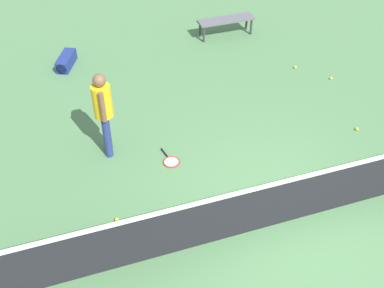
% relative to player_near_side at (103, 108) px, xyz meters
% --- Properties ---
extents(ground_plane, '(40.00, 40.00, 0.00)m').
position_rel_player_near_side_xyz_m(ground_plane, '(-2.42, 2.64, -1.01)').
color(ground_plane, '#4C7A4C').
extents(court_net, '(10.09, 0.09, 1.07)m').
position_rel_player_near_side_xyz_m(court_net, '(-2.42, 2.64, -0.51)').
color(court_net, '#4C4C51').
rests_on(court_net, ground_plane).
extents(player_near_side, '(0.38, 0.53, 1.70)m').
position_rel_player_near_side_xyz_m(player_near_side, '(0.00, 0.00, 0.00)').
color(player_near_side, navy).
rests_on(player_near_side, ground_plane).
extents(tennis_racket_near_player, '(0.37, 0.60, 0.03)m').
position_rel_player_near_side_xyz_m(tennis_racket_near_player, '(-1.02, 0.65, -1.00)').
color(tennis_racket_near_player, red).
rests_on(tennis_racket_near_player, ground_plane).
extents(tennis_ball_near_player, '(0.07, 0.07, 0.07)m').
position_rel_player_near_side_xyz_m(tennis_ball_near_player, '(-4.82, -1.59, -0.98)').
color(tennis_ball_near_player, '#C6E033').
rests_on(tennis_ball_near_player, ground_plane).
extents(tennis_ball_by_net, '(0.07, 0.07, 0.07)m').
position_rel_player_near_side_xyz_m(tennis_ball_by_net, '(-4.83, 0.96, -0.98)').
color(tennis_ball_by_net, '#C6E033').
rests_on(tennis_ball_by_net, ground_plane).
extents(tennis_ball_midcourt, '(0.07, 0.07, 0.07)m').
position_rel_player_near_side_xyz_m(tennis_ball_midcourt, '(0.23, 1.75, -0.98)').
color(tennis_ball_midcourt, '#C6E033').
rests_on(tennis_ball_midcourt, ground_plane).
extents(tennis_ball_baseline, '(0.07, 0.07, 0.07)m').
position_rel_player_near_side_xyz_m(tennis_ball_baseline, '(-5.36, -0.88, -0.98)').
color(tennis_ball_baseline, '#C6E033').
rests_on(tennis_ball_baseline, ground_plane).
extents(courtside_bench, '(1.50, 0.41, 0.48)m').
position_rel_player_near_side_xyz_m(courtside_bench, '(-3.87, -3.72, -0.59)').
color(courtside_bench, '#595960').
rests_on(courtside_bench, ground_plane).
extents(equipment_bag, '(0.59, 0.84, 0.28)m').
position_rel_player_near_side_xyz_m(equipment_bag, '(0.36, -3.44, -0.87)').
color(equipment_bag, navy).
rests_on(equipment_bag, ground_plane).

